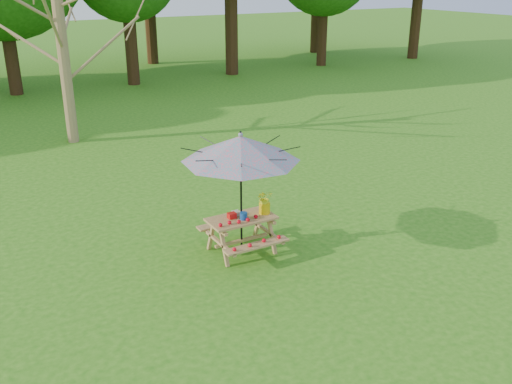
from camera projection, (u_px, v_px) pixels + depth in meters
picnic_table at (242, 235)px, 10.23m from camera, size 1.20×1.32×0.67m
patio_umbrella at (241, 148)px, 9.65m from camera, size 2.57×2.57×2.25m
produce_bins at (238, 215)px, 10.08m from camera, size 0.29×0.37×0.13m
tomatoes_row at (239, 221)px, 9.88m from camera, size 0.77×0.13×0.07m
flower_bucket at (265, 201)px, 10.21m from camera, size 0.32×0.29×0.44m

